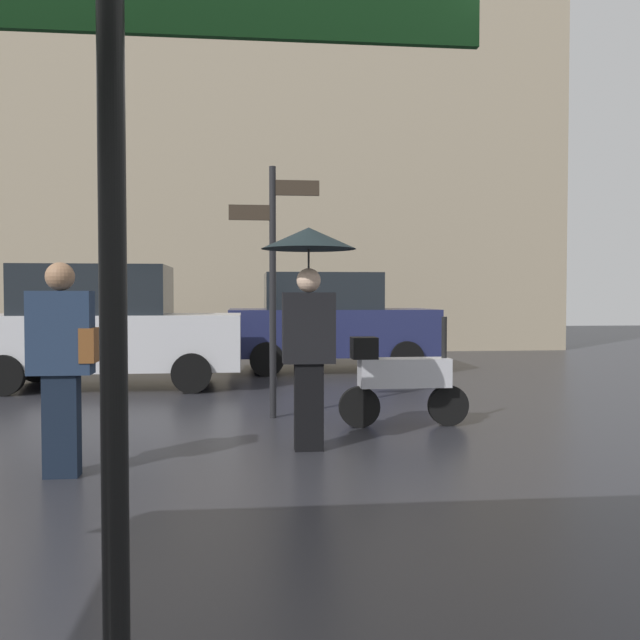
{
  "coord_description": "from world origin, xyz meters",
  "views": [
    {
      "loc": [
        0.39,
        -2.7,
        1.47
      ],
      "look_at": [
        1.09,
        3.81,
        1.24
      ],
      "focal_mm": 38.96,
      "sensor_mm": 36.0,
      "label": 1
    }
  ],
  "objects_px": {
    "parked_scooter": "(400,377)",
    "parked_car_left": "(105,327)",
    "pedestrian_with_umbrella": "(309,286)",
    "pedestrian_with_bag": "(63,356)",
    "parked_car_right": "(328,321)",
    "street_signpost": "(273,266)"
  },
  "relations": [
    {
      "from": "parked_scooter",
      "to": "parked_car_left",
      "type": "xyz_separation_m",
      "value": [
        -3.96,
        3.83,
        0.42
      ]
    },
    {
      "from": "pedestrian_with_umbrella",
      "to": "pedestrian_with_bag",
      "type": "height_order",
      "value": "pedestrian_with_umbrella"
    },
    {
      "from": "parked_car_right",
      "to": "pedestrian_with_umbrella",
      "type": "bearing_deg",
      "value": 83.41
    },
    {
      "from": "parked_scooter",
      "to": "parked_car_right",
      "type": "relative_size",
      "value": 0.37
    },
    {
      "from": "parked_car_left",
      "to": "street_signpost",
      "type": "xyz_separation_m",
      "value": [
        2.57,
        -3.1,
        0.85
      ]
    },
    {
      "from": "parked_car_left",
      "to": "parked_car_right",
      "type": "height_order",
      "value": "parked_car_left"
    },
    {
      "from": "street_signpost",
      "to": "parked_scooter",
      "type": "bearing_deg",
      "value": -27.58
    },
    {
      "from": "pedestrian_with_bag",
      "to": "parked_car_left",
      "type": "distance_m",
      "value": 5.7
    },
    {
      "from": "pedestrian_with_bag",
      "to": "street_signpost",
      "type": "bearing_deg",
      "value": -36.04
    },
    {
      "from": "pedestrian_with_bag",
      "to": "parked_car_left",
      "type": "height_order",
      "value": "parked_car_left"
    },
    {
      "from": "pedestrian_with_bag",
      "to": "street_signpost",
      "type": "distance_m",
      "value": 3.23
    },
    {
      "from": "parked_car_left",
      "to": "parked_car_right",
      "type": "relative_size",
      "value": 1.05
    },
    {
      "from": "pedestrian_with_umbrella",
      "to": "parked_car_right",
      "type": "xyz_separation_m",
      "value": [
        1.04,
        7.07,
        -0.6
      ]
    },
    {
      "from": "pedestrian_with_bag",
      "to": "street_signpost",
      "type": "height_order",
      "value": "street_signpost"
    },
    {
      "from": "street_signpost",
      "to": "parked_car_left",
      "type": "bearing_deg",
      "value": 129.69
    },
    {
      "from": "pedestrian_with_umbrella",
      "to": "street_signpost",
      "type": "height_order",
      "value": "street_signpost"
    },
    {
      "from": "pedestrian_with_umbrella",
      "to": "parked_scooter",
      "type": "distance_m",
      "value": 1.85
    },
    {
      "from": "parked_car_right",
      "to": "street_signpost",
      "type": "height_order",
      "value": "street_signpost"
    },
    {
      "from": "parked_scooter",
      "to": "parked_car_left",
      "type": "distance_m",
      "value": 5.53
    },
    {
      "from": "pedestrian_with_bag",
      "to": "parked_car_left",
      "type": "relative_size",
      "value": 0.41
    },
    {
      "from": "pedestrian_with_bag",
      "to": "street_signpost",
      "type": "relative_size",
      "value": 0.58
    },
    {
      "from": "parked_car_left",
      "to": "pedestrian_with_bag",
      "type": "bearing_deg",
      "value": -89.5
    }
  ]
}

